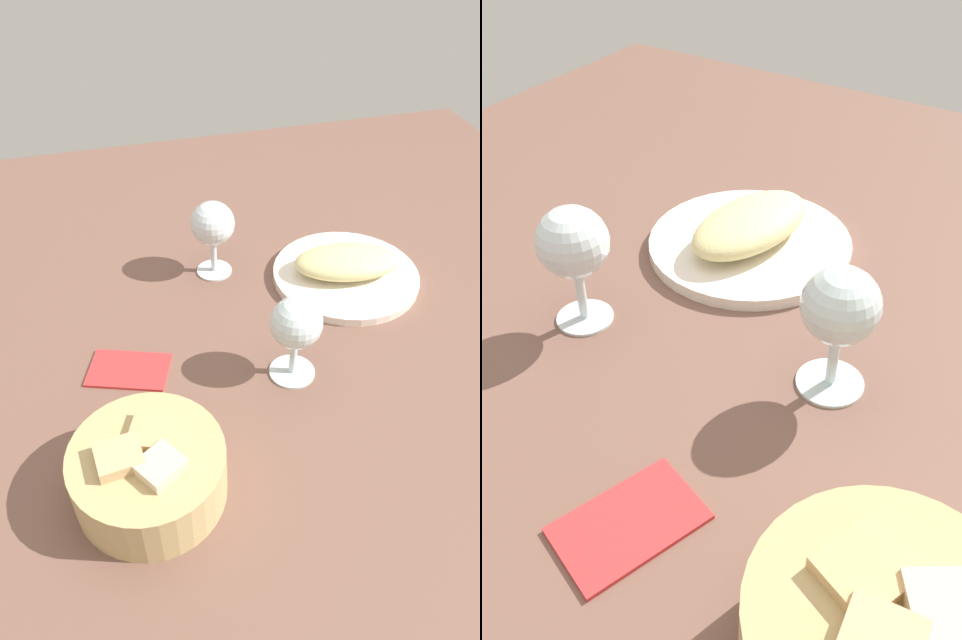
# 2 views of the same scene
# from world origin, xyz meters

# --- Properties ---
(ground_plane) EXTENTS (1.40, 1.40, 0.02)m
(ground_plane) POSITION_xyz_m (0.00, 0.00, -0.01)
(ground_plane) COLOR brown
(plate) EXTENTS (0.24, 0.24, 0.01)m
(plate) POSITION_xyz_m (-0.16, -0.10, 0.01)
(plate) COLOR white
(plate) RESTS_ON ground_plane
(omelette) EXTENTS (0.19, 0.12, 0.04)m
(omelette) POSITION_xyz_m (-0.16, -0.10, 0.03)
(omelette) COLOR beige
(omelette) RESTS_ON plate
(lettuce_garnish) EXTENTS (0.04, 0.04, 0.02)m
(lettuce_garnish) POSITION_xyz_m (-0.21, -0.11, 0.02)
(lettuce_garnish) COLOR #447A3B
(lettuce_garnish) RESTS_ON plate
(bread_basket) EXTENTS (0.17, 0.17, 0.09)m
(bread_basket) POSITION_xyz_m (0.22, 0.22, 0.04)
(bread_basket) COLOR tan
(bread_basket) RESTS_ON ground_plane
(wine_glass_near) EXTENTS (0.07, 0.07, 0.13)m
(wine_glass_near) POSITION_xyz_m (0.05, -0.17, 0.09)
(wine_glass_near) COLOR silver
(wine_glass_near) RESTS_ON ground_plane
(wine_glass_far) EXTENTS (0.07, 0.07, 0.13)m
(wine_glass_far) POSITION_xyz_m (0.00, 0.08, 0.09)
(wine_glass_far) COLOR silver
(wine_glass_far) RESTS_ON ground_plane
(folded_napkin) EXTENTS (0.13, 0.10, 0.01)m
(folded_napkin) POSITION_xyz_m (0.22, 0.02, 0.00)
(folded_napkin) COLOR red
(folded_napkin) RESTS_ON ground_plane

